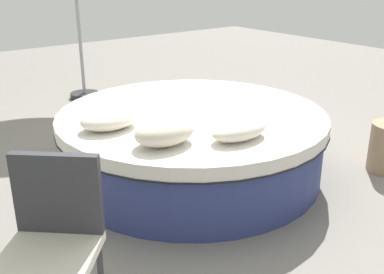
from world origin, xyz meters
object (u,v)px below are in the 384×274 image
(throw_pillow_1, at_px, (165,132))
(throw_pillow_2, at_px, (239,130))
(round_bed, at_px, (192,142))
(patio_chair, at_px, (53,230))
(throw_pillow_0, at_px, (109,119))

(throw_pillow_1, height_order, throw_pillow_2, throw_pillow_1)
(round_bed, distance_m, throw_pillow_2, 0.90)
(throw_pillow_2, bearing_deg, round_bed, 80.32)
(patio_chair, bearing_deg, round_bed, -107.61)
(throw_pillow_0, height_order, throw_pillow_1, throw_pillow_1)
(throw_pillow_0, relative_size, throw_pillow_2, 0.97)
(round_bed, xyz_separation_m, throw_pillow_2, (-0.14, -0.80, 0.39))
(throw_pillow_0, bearing_deg, throw_pillow_1, -74.11)
(throw_pillow_0, height_order, throw_pillow_2, throw_pillow_0)
(round_bed, bearing_deg, throw_pillow_2, -99.68)
(throw_pillow_1, relative_size, patio_chair, 0.52)
(throw_pillow_0, bearing_deg, patio_chair, -130.94)
(throw_pillow_1, bearing_deg, throw_pillow_2, -27.10)
(round_bed, height_order, throw_pillow_0, throw_pillow_0)
(patio_chair, bearing_deg, throw_pillow_2, -129.19)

